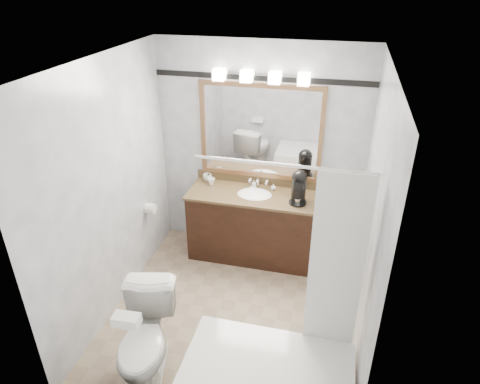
% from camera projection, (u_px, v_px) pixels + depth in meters
% --- Properties ---
extents(room, '(2.42, 2.62, 2.52)m').
position_uv_depth(room, '(231.00, 207.00, 3.81)').
color(room, gray).
rests_on(room, ground).
extents(vanity, '(1.53, 0.58, 0.97)m').
position_uv_depth(vanity, '(254.00, 224.00, 5.06)').
color(vanity, black).
rests_on(vanity, ground).
extents(mirror, '(1.40, 0.04, 1.10)m').
position_uv_depth(mirror, '(260.00, 132.00, 4.80)').
color(mirror, '#8F6440').
rests_on(mirror, room).
extents(vanity_light_bar, '(1.02, 0.14, 0.12)m').
position_uv_depth(vanity_light_bar, '(261.00, 76.00, 4.45)').
color(vanity_light_bar, silver).
rests_on(vanity_light_bar, room).
extents(accent_stripe, '(2.40, 0.01, 0.06)m').
position_uv_depth(accent_stripe, '(262.00, 78.00, 4.52)').
color(accent_stripe, black).
rests_on(accent_stripe, room).
extents(bathtub, '(1.30, 0.75, 1.96)m').
position_uv_depth(bathtub, '(271.00, 376.00, 3.38)').
color(bathtub, white).
rests_on(bathtub, ground).
extents(tp_roll, '(0.11, 0.12, 0.12)m').
position_uv_depth(tp_roll, '(150.00, 208.00, 4.88)').
color(tp_roll, white).
rests_on(tp_roll, room).
extents(toilet, '(0.61, 0.86, 0.80)m').
position_uv_depth(toilet, '(146.00, 340.00, 3.55)').
color(toilet, white).
rests_on(toilet, ground).
extents(tissue_box, '(0.21, 0.12, 0.08)m').
position_uv_depth(tissue_box, '(127.00, 320.00, 3.15)').
color(tissue_box, white).
rests_on(tissue_box, toilet).
extents(coffee_maker, '(0.19, 0.24, 0.37)m').
position_uv_depth(coffee_maker, '(299.00, 186.00, 4.64)').
color(coffee_maker, black).
rests_on(coffee_maker, vanity).
extents(cup_left, '(0.13, 0.13, 0.08)m').
position_uv_depth(cup_left, '(207.00, 177.00, 5.16)').
color(cup_left, white).
rests_on(cup_left, vanity).
extents(cup_right, '(0.09, 0.09, 0.08)m').
position_uv_depth(cup_right, '(211.00, 181.00, 5.07)').
color(cup_right, white).
rests_on(cup_right, vanity).
extents(soap_bottle_a, '(0.05, 0.05, 0.10)m').
position_uv_depth(soap_bottle_a, '(254.00, 184.00, 4.98)').
color(soap_bottle_a, white).
rests_on(soap_bottle_a, vanity).
extents(soap_bottle_b, '(0.07, 0.07, 0.07)m').
position_uv_depth(soap_bottle_b, '(273.00, 187.00, 4.95)').
color(soap_bottle_b, white).
rests_on(soap_bottle_b, vanity).
extents(soap_bar, '(0.07, 0.05, 0.02)m').
position_uv_depth(soap_bar, '(253.00, 188.00, 4.98)').
color(soap_bar, beige).
rests_on(soap_bar, vanity).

